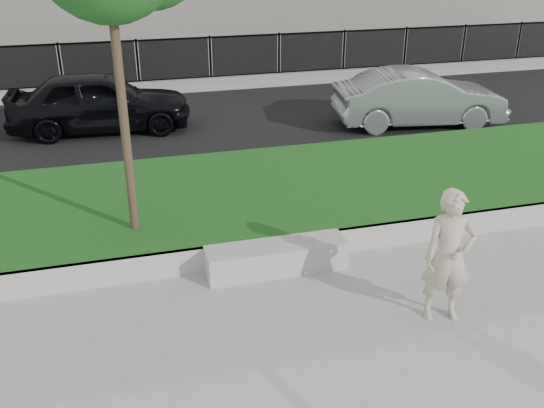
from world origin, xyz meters
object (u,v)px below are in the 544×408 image
object	(u,v)px
stone_bench	(277,257)
man	(449,257)
car_dark	(100,102)
car_silver	(419,98)
book	(308,237)

from	to	relation	value
stone_bench	man	xyz separation A→B (m)	(1.73, -1.69, 0.67)
car_dark	stone_bench	bearing A→B (deg)	-159.66
car_dark	car_silver	distance (m)	7.85
car_silver	stone_bench	bearing A→B (deg)	145.80
man	car_dark	bearing A→B (deg)	126.31
man	book	world-z (taller)	man
stone_bench	car_dark	bearing A→B (deg)	107.02
man	car_silver	size ratio (longest dim) A/B	0.42
man	stone_bench	bearing A→B (deg)	148.40
man	car_dark	size ratio (longest dim) A/B	0.41
book	car_dark	world-z (taller)	car_dark
man	car_dark	world-z (taller)	man
stone_bench	car_silver	distance (m)	7.97
book	car_silver	size ratio (longest dim) A/B	0.05
stone_bench	man	world-z (taller)	man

